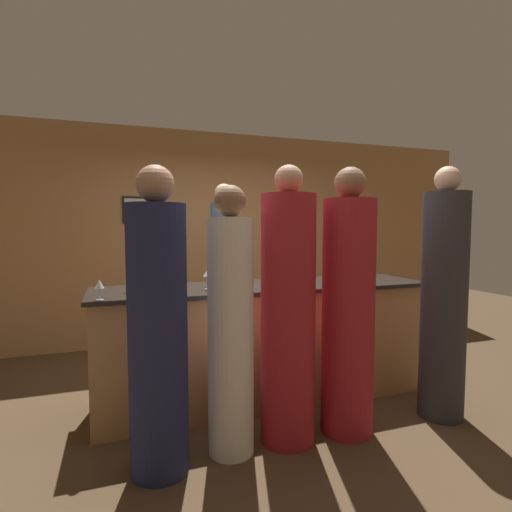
{
  "coord_description": "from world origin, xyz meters",
  "views": [
    {
      "loc": [
        -1.24,
        -3.28,
        1.53
      ],
      "look_at": [
        -0.06,
        0.1,
        1.27
      ],
      "focal_mm": 28.0,
      "sensor_mm": 36.0,
      "label": 1
    }
  ],
  "objects_px": {
    "wine_bottle_0": "(152,279)",
    "guest_0": "(444,302)",
    "guest_2": "(158,332)",
    "bartender": "(224,282)",
    "guest_3": "(348,311)",
    "guest_4": "(231,329)",
    "wine_bottle_1": "(231,278)",
    "guest_1": "(288,315)",
    "ice_bucket": "(351,266)"
  },
  "relations": [
    {
      "from": "guest_3",
      "to": "wine_bottle_1",
      "type": "xyz_separation_m",
      "value": [
        -0.74,
        0.57,
        0.21
      ]
    },
    {
      "from": "guest_2",
      "to": "guest_4",
      "type": "height_order",
      "value": "guest_2"
    },
    {
      "from": "bartender",
      "to": "guest_3",
      "type": "xyz_separation_m",
      "value": [
        0.52,
        -1.62,
        -0.04
      ]
    },
    {
      "from": "guest_3",
      "to": "ice_bucket",
      "type": "height_order",
      "value": "guest_3"
    },
    {
      "from": "bartender",
      "to": "guest_1",
      "type": "bearing_deg",
      "value": 91.65
    },
    {
      "from": "guest_3",
      "to": "guest_4",
      "type": "bearing_deg",
      "value": 179.17
    },
    {
      "from": "guest_1",
      "to": "guest_3",
      "type": "height_order",
      "value": "guest_3"
    },
    {
      "from": "bartender",
      "to": "guest_0",
      "type": "distance_m",
      "value": 2.16
    },
    {
      "from": "wine_bottle_0",
      "to": "ice_bucket",
      "type": "relative_size",
      "value": 1.3
    },
    {
      "from": "bartender",
      "to": "ice_bucket",
      "type": "distance_m",
      "value": 1.34
    },
    {
      "from": "guest_0",
      "to": "ice_bucket",
      "type": "bearing_deg",
      "value": 99.74
    },
    {
      "from": "bartender",
      "to": "guest_2",
      "type": "distance_m",
      "value": 1.88
    },
    {
      "from": "guest_0",
      "to": "guest_3",
      "type": "bearing_deg",
      "value": 177.35
    },
    {
      "from": "ice_bucket",
      "to": "bartender",
      "type": "bearing_deg",
      "value": 153.28
    },
    {
      "from": "bartender",
      "to": "guest_1",
      "type": "relative_size",
      "value": 1.02
    },
    {
      "from": "guest_0",
      "to": "wine_bottle_0",
      "type": "bearing_deg",
      "value": 162.68
    },
    {
      "from": "bartender",
      "to": "wine_bottle_1",
      "type": "height_order",
      "value": "bartender"
    },
    {
      "from": "guest_3",
      "to": "wine_bottle_0",
      "type": "height_order",
      "value": "guest_3"
    },
    {
      "from": "guest_1",
      "to": "wine_bottle_0",
      "type": "distance_m",
      "value": 1.1
    },
    {
      "from": "guest_0",
      "to": "guest_1",
      "type": "xyz_separation_m",
      "value": [
        -1.33,
        0.07,
        -0.03
      ]
    },
    {
      "from": "bartender",
      "to": "guest_1",
      "type": "distance_m",
      "value": 1.6
    },
    {
      "from": "bartender",
      "to": "guest_0",
      "type": "xyz_separation_m",
      "value": [
        1.37,
        -1.66,
        -0.01
      ]
    },
    {
      "from": "bartender",
      "to": "guest_3",
      "type": "height_order",
      "value": "bartender"
    },
    {
      "from": "bartender",
      "to": "ice_bucket",
      "type": "bearing_deg",
      "value": 153.28
    },
    {
      "from": "bartender",
      "to": "wine_bottle_0",
      "type": "height_order",
      "value": "bartender"
    },
    {
      "from": "guest_4",
      "to": "guest_1",
      "type": "bearing_deg",
      "value": 1.98
    },
    {
      "from": "bartender",
      "to": "guest_0",
      "type": "height_order",
      "value": "guest_0"
    },
    {
      "from": "ice_bucket",
      "to": "wine_bottle_0",
      "type": "bearing_deg",
      "value": -169.52
    },
    {
      "from": "guest_3",
      "to": "wine_bottle_1",
      "type": "relative_size",
      "value": 7.56
    },
    {
      "from": "wine_bottle_0",
      "to": "guest_0",
      "type": "bearing_deg",
      "value": -17.32
    },
    {
      "from": "guest_0",
      "to": "wine_bottle_0",
      "type": "xyz_separation_m",
      "value": [
        -2.21,
        0.69,
        0.19
      ]
    },
    {
      "from": "guest_1",
      "to": "wine_bottle_1",
      "type": "bearing_deg",
      "value": 116.0
    },
    {
      "from": "guest_2",
      "to": "guest_3",
      "type": "distance_m",
      "value": 1.38
    },
    {
      "from": "guest_3",
      "to": "ice_bucket",
      "type": "relative_size",
      "value": 9.06
    },
    {
      "from": "guest_2",
      "to": "bartender",
      "type": "bearing_deg",
      "value": 62.79
    },
    {
      "from": "guest_4",
      "to": "wine_bottle_0",
      "type": "xyz_separation_m",
      "value": [
        -0.46,
        0.64,
        0.28
      ]
    },
    {
      "from": "bartender",
      "to": "wine_bottle_1",
      "type": "bearing_deg",
      "value": 78.17
    },
    {
      "from": "guest_2",
      "to": "guest_3",
      "type": "bearing_deg",
      "value": 2.01
    },
    {
      "from": "guest_3",
      "to": "wine_bottle_1",
      "type": "bearing_deg",
      "value": 142.17
    },
    {
      "from": "wine_bottle_0",
      "to": "ice_bucket",
      "type": "distance_m",
      "value": 2.06
    },
    {
      "from": "guest_3",
      "to": "wine_bottle_0",
      "type": "bearing_deg",
      "value": 154.4
    },
    {
      "from": "wine_bottle_1",
      "to": "guest_1",
      "type": "bearing_deg",
      "value": -64.0
    },
    {
      "from": "guest_0",
      "to": "guest_2",
      "type": "height_order",
      "value": "guest_0"
    },
    {
      "from": "wine_bottle_0",
      "to": "ice_bucket",
      "type": "xyz_separation_m",
      "value": [
        2.03,
        0.37,
        0.0
      ]
    },
    {
      "from": "guest_3",
      "to": "wine_bottle_1",
      "type": "distance_m",
      "value": 0.96
    },
    {
      "from": "guest_2",
      "to": "ice_bucket",
      "type": "distance_m",
      "value": 2.33
    },
    {
      "from": "wine_bottle_1",
      "to": "ice_bucket",
      "type": "height_order",
      "value": "wine_bottle_1"
    },
    {
      "from": "bartender",
      "to": "ice_bucket",
      "type": "relative_size",
      "value": 9.18
    },
    {
      "from": "bartender",
      "to": "wine_bottle_0",
      "type": "xyz_separation_m",
      "value": [
        -0.84,
        -0.97,
        0.18
      ]
    },
    {
      "from": "guest_2",
      "to": "guest_4",
      "type": "bearing_deg",
      "value": 7.27
    }
  ]
}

